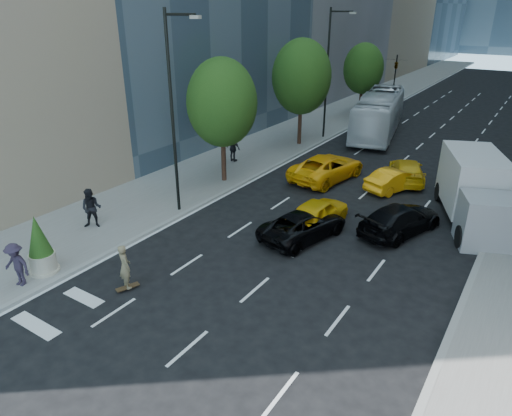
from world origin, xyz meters
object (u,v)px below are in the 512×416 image
Objects in this scene: box_truck at (476,191)px; city_bus at (379,114)px; black_sedan_lincoln at (304,225)px; skateboarder at (125,269)px; black_sedan_mercedes at (400,219)px; planter_shrub at (40,246)px.

city_bus is at bearing 102.47° from box_truck.
box_truck reaches higher than black_sedan_lincoln.
skateboarder is 17.27m from box_truck.
box_truck is at bearing -111.00° from black_sedan_mercedes.
planter_shrub is at bearing 64.99° from black_sedan_mercedes.
black_sedan_lincoln is at bearing -94.14° from skateboarder.
box_truck is 20.43m from planter_shrub.
skateboarder is at bearing 73.56° from black_sedan_mercedes.
black_sedan_mercedes is 1.95× the size of planter_shrub.
city_bus is 1.71× the size of box_truck.
city_bus is (-3.72, 20.93, 1.11)m from black_sedan_lincoln.
black_sedan_mercedes is at bearing 46.75° from planter_shrub.
city_bus is at bearing -49.29° from black_sedan_mercedes.
black_sedan_mercedes is 4.37m from box_truck.
black_sedan_mercedes reaches higher than black_sedan_lincoln.
box_truck is (6.39, 6.29, 1.05)m from black_sedan_lincoln.
skateboarder reaches higher than black_sedan_mercedes.
city_bus is at bearing 82.96° from planter_shrub.
box_truck is (10.09, 13.99, 0.79)m from skateboarder.
planter_shrub is at bearing -108.77° from city_bus.
skateboarder is 0.37× the size of black_sedan_mercedes.
skateboarder is 8.54m from black_sedan_lincoln.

